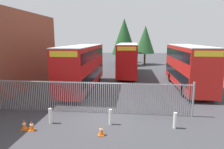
# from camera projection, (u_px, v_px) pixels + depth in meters

# --- Properties ---
(ground_plane) EXTENTS (100.00, 100.00, 0.00)m
(ground_plane) POSITION_uv_depth(u_px,v_px,m) (116.00, 86.00, 21.48)
(ground_plane) COLOR #3D3D42
(palisade_fence) EXTENTS (13.84, 0.14, 2.35)m
(palisade_fence) POSITION_uv_depth(u_px,v_px,m) (91.00, 96.00, 13.55)
(palisade_fence) COLOR gray
(palisade_fence) RESTS_ON ground
(double_decker_bus_near_gate) EXTENTS (2.54, 10.81, 4.42)m
(double_decker_bus_near_gate) POSITION_uv_depth(u_px,v_px,m) (188.00, 65.00, 20.20)
(double_decker_bus_near_gate) COLOR red
(double_decker_bus_near_gate) RESTS_ON ground
(double_decker_bus_behind_fence_left) EXTENTS (2.54, 10.81, 4.42)m
(double_decker_bus_behind_fence_left) POSITION_uv_depth(u_px,v_px,m) (82.00, 65.00, 19.95)
(double_decker_bus_behind_fence_left) COLOR red
(double_decker_bus_behind_fence_left) RESTS_ON ground
(double_decker_bus_behind_fence_right) EXTENTS (2.54, 10.81, 4.42)m
(double_decker_bus_behind_fence_right) POSITION_uv_depth(u_px,v_px,m) (128.00, 58.00, 27.44)
(double_decker_bus_behind_fence_right) COLOR #B70C0C
(double_decker_bus_behind_fence_right) RESTS_ON ground
(bollard_near_left) EXTENTS (0.20, 0.20, 0.95)m
(bollard_near_left) POSITION_uv_depth(u_px,v_px,m) (50.00, 116.00, 11.94)
(bollard_near_left) COLOR silver
(bollard_near_left) RESTS_ON ground
(bollard_center_front) EXTENTS (0.20, 0.20, 0.95)m
(bollard_center_front) POSITION_uv_depth(u_px,v_px,m) (110.00, 117.00, 11.78)
(bollard_center_front) COLOR silver
(bollard_center_front) RESTS_ON ground
(bollard_near_right) EXTENTS (0.20, 0.20, 0.95)m
(bollard_near_right) POSITION_uv_depth(u_px,v_px,m) (175.00, 120.00, 11.28)
(bollard_near_right) COLOR silver
(bollard_near_right) RESTS_ON ground
(traffic_cone_by_gate) EXTENTS (0.34, 0.34, 0.59)m
(traffic_cone_by_gate) POSITION_uv_depth(u_px,v_px,m) (24.00, 125.00, 11.16)
(traffic_cone_by_gate) COLOR orange
(traffic_cone_by_gate) RESTS_ON ground
(traffic_cone_mid_forecourt) EXTENTS (0.34, 0.34, 0.59)m
(traffic_cone_mid_forecourt) POSITION_uv_depth(u_px,v_px,m) (32.00, 126.00, 11.02)
(traffic_cone_mid_forecourt) COLOR orange
(traffic_cone_mid_forecourt) RESTS_ON ground
(traffic_cone_near_kerb) EXTENTS (0.34, 0.34, 0.59)m
(traffic_cone_near_kerb) POSITION_uv_depth(u_px,v_px,m) (101.00, 130.00, 10.49)
(traffic_cone_near_kerb) COLOR orange
(traffic_cone_near_kerb) RESTS_ON ground
(tree_tall_back) EXTENTS (4.62, 4.62, 8.76)m
(tree_tall_back) POSITION_uv_depth(u_px,v_px,m) (124.00, 37.00, 36.55)
(tree_tall_back) COLOR #4C3823
(tree_tall_back) RESTS_ON ground
(tree_short_side) EXTENTS (3.83, 3.83, 7.62)m
(tree_short_side) POSITION_uv_depth(u_px,v_px,m) (123.00, 40.00, 41.79)
(tree_short_side) COLOR #4C3823
(tree_short_side) RESTS_ON ground
(tree_mid_row) EXTENTS (3.75, 3.75, 7.58)m
(tree_mid_row) POSITION_uv_depth(u_px,v_px,m) (145.00, 40.00, 38.18)
(tree_mid_row) COLOR #4C3823
(tree_mid_row) RESTS_ON ground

